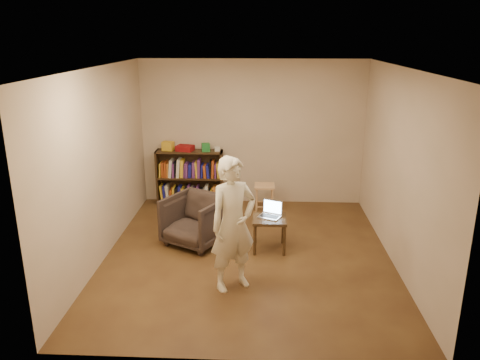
{
  "coord_description": "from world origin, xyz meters",
  "views": [
    {
      "loc": [
        0.18,
        -6.02,
        3.01
      ],
      "look_at": [
        -0.13,
        0.35,
        1.01
      ],
      "focal_mm": 35.0,
      "sensor_mm": 36.0,
      "label": 1
    }
  ],
  "objects_px": {
    "stool": "(264,190)",
    "armchair": "(195,220)",
    "person": "(233,224)",
    "side_table": "(270,223)",
    "laptop": "(271,212)",
    "bookshelf": "(190,180)"
  },
  "relations": [
    {
      "from": "side_table",
      "to": "laptop",
      "type": "height_order",
      "value": "laptop"
    },
    {
      "from": "armchair",
      "to": "side_table",
      "type": "height_order",
      "value": "armchair"
    },
    {
      "from": "side_table",
      "to": "armchair",
      "type": "bearing_deg",
      "value": 172.41
    },
    {
      "from": "laptop",
      "to": "bookshelf",
      "type": "bearing_deg",
      "value": 152.67
    },
    {
      "from": "armchair",
      "to": "laptop",
      "type": "xyz_separation_m",
      "value": [
        1.12,
        -0.08,
        0.18
      ]
    },
    {
      "from": "bookshelf",
      "to": "person",
      "type": "relative_size",
      "value": 0.72
    },
    {
      "from": "armchair",
      "to": "laptop",
      "type": "bearing_deg",
      "value": 24.2
    },
    {
      "from": "laptop",
      "to": "person",
      "type": "relative_size",
      "value": 0.22
    },
    {
      "from": "stool",
      "to": "person",
      "type": "relative_size",
      "value": 0.3
    },
    {
      "from": "person",
      "to": "bookshelf",
      "type": "bearing_deg",
      "value": 74.64
    },
    {
      "from": "side_table",
      "to": "person",
      "type": "distance_m",
      "value": 1.25
    },
    {
      "from": "side_table",
      "to": "bookshelf",
      "type": "bearing_deg",
      "value": 127.33
    },
    {
      "from": "stool",
      "to": "person",
      "type": "height_order",
      "value": "person"
    },
    {
      "from": "bookshelf",
      "to": "stool",
      "type": "distance_m",
      "value": 1.42
    },
    {
      "from": "stool",
      "to": "armchair",
      "type": "bearing_deg",
      "value": -127.27
    },
    {
      "from": "stool",
      "to": "side_table",
      "type": "bearing_deg",
      "value": -87.3
    },
    {
      "from": "side_table",
      "to": "laptop",
      "type": "xyz_separation_m",
      "value": [
        0.02,
        0.06,
        0.14
      ]
    },
    {
      "from": "laptop",
      "to": "person",
      "type": "distance_m",
      "value": 1.27
    },
    {
      "from": "bookshelf",
      "to": "person",
      "type": "height_order",
      "value": "person"
    },
    {
      "from": "bookshelf",
      "to": "laptop",
      "type": "bearing_deg",
      "value": -51.42
    },
    {
      "from": "stool",
      "to": "armchair",
      "type": "relative_size",
      "value": 0.61
    },
    {
      "from": "stool",
      "to": "laptop",
      "type": "relative_size",
      "value": 1.33
    }
  ]
}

